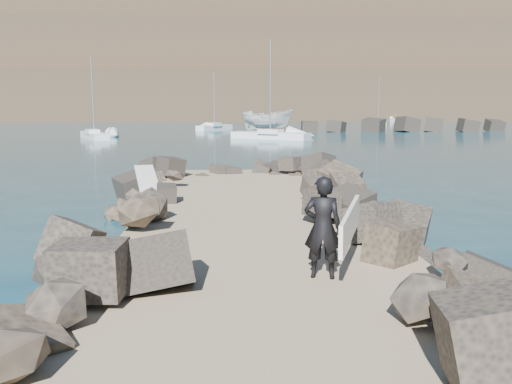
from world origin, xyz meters
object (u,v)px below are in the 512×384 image
boat_imported (267,120)px  sailboat_c (270,135)px  surfboard_resting (147,182)px  surfer_with_board (327,227)px

boat_imported → sailboat_c: 19.24m
surfboard_resting → boat_imported: 57.03m
surfer_with_board → sailboat_c: 46.03m
surfboard_resting → surfer_with_board: size_ratio=1.19×
boat_imported → surfboard_resting: bearing=-171.5°
surfboard_resting → surfer_with_board: bearing=-77.0°
surfer_with_board → sailboat_c: (2.60, 45.94, -1.11)m
boat_imported → sailboat_c: bearing=-166.9°
boat_imported → surfer_with_board: (-3.69, -65.13, 0.16)m
boat_imported → sailboat_c: size_ratio=0.71×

